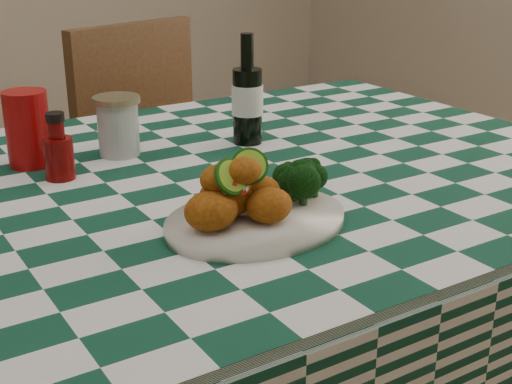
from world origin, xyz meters
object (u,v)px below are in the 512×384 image
ketchup_bottle (58,146)px  fried_chicken_pile (241,189)px  plate (256,221)px  beer_bottle (247,89)px  red_tumbler (28,129)px  dining_table (183,374)px  mason_jar (118,126)px  wooden_chair_right (183,195)px

ketchup_bottle → fried_chicken_pile: bearing=-67.5°
plate → beer_bottle: bearing=60.1°
plate → red_tumbler: (-0.20, 0.47, 0.06)m
dining_table → red_tumbler: size_ratio=11.90×
mason_jar → beer_bottle: bearing=-14.3°
fried_chicken_pile → dining_table: bearing=87.7°
beer_bottle → red_tumbler: bearing=167.7°
red_tumbler → beer_bottle: size_ratio=0.63×
red_tumbler → ketchup_bottle: size_ratio=1.17×
dining_table → mason_jar: size_ratio=14.45×
mason_jar → dining_table: bearing=-84.6°
dining_table → red_tumbler: red_tumbler is taller
ketchup_bottle → wooden_chair_right: size_ratio=0.13×
beer_bottle → wooden_chair_right: bearing=78.0°
dining_table → mason_jar: mason_jar is taller
dining_table → fried_chicken_pile: bearing=-92.3°
fried_chicken_pile → red_tumbler: red_tumbler is taller
dining_table → mason_jar: (-0.02, 0.20, 0.45)m
mason_jar → beer_bottle: 0.27m
fried_chicken_pile → red_tumbler: 0.50m
fried_chicken_pile → beer_bottle: beer_bottle is taller
dining_table → ketchup_bottle: ketchup_bottle is taller
fried_chicken_pile → mason_jar: 0.44m
plate → ketchup_bottle: ketchup_bottle is taller
red_tumbler → ketchup_bottle: red_tumbler is taller
dining_table → ketchup_bottle: (-0.16, 0.13, 0.45)m
red_tumbler → fried_chicken_pile: bearing=-69.6°
red_tumbler → ketchup_bottle: 0.11m
dining_table → plate: plate is taller
ketchup_bottle → wooden_chair_right: 0.84m
plate → beer_bottle: 0.44m
dining_table → plate: bearing=-85.9°
mason_jar → wooden_chair_right: wooden_chair_right is taller
beer_bottle → plate: bearing=-119.9°
fried_chicken_pile → beer_bottle: size_ratio=0.66×
fried_chicken_pile → beer_bottle: 0.45m
beer_bottle → wooden_chair_right: size_ratio=0.23×
beer_bottle → wooden_chair_right: beer_bottle is taller
plate → red_tumbler: 0.51m
plate → fried_chicken_pile: (-0.03, 0.00, 0.06)m
ketchup_bottle → mason_jar: bearing=28.2°
dining_table → plate: 0.47m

